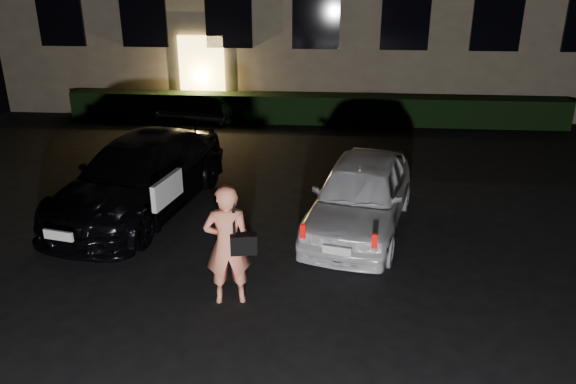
{
  "coord_description": "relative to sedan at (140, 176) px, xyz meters",
  "views": [
    {
      "loc": [
        0.62,
        -6.24,
        4.55
      ],
      "look_at": [
        -0.07,
        2.0,
        1.16
      ],
      "focal_mm": 35.0,
      "sensor_mm": 36.0,
      "label": 1
    }
  ],
  "objects": [
    {
      "name": "ground",
      "position": [
        3.11,
        -3.71,
        -0.7
      ],
      "size": [
        80.0,
        80.0,
        0.0
      ],
      "primitive_type": "plane",
      "color": "black",
      "rests_on": "ground"
    },
    {
      "name": "hedge",
      "position": [
        3.11,
        6.79,
        -0.28
      ],
      "size": [
        15.0,
        0.7,
        0.85
      ],
      "primitive_type": "cube",
      "color": "black",
      "rests_on": "ground"
    },
    {
      "name": "sedan",
      "position": [
        0.0,
        0.0,
        0.0
      ],
      "size": [
        2.89,
        5.14,
        1.41
      ],
      "rotation": [
        0.0,
        0.0,
        -0.2
      ],
      "color": "black",
      "rests_on": "ground"
    },
    {
      "name": "hatch",
      "position": [
        4.25,
        -0.52,
        -0.04
      ],
      "size": [
        2.38,
        4.15,
        1.33
      ],
      "rotation": [
        0.0,
        0.0,
        -0.22
      ],
      "color": "white",
      "rests_on": "ground"
    },
    {
      "name": "man",
      "position": [
        2.31,
        -3.1,
        0.2
      ],
      "size": [
        0.8,
        0.55,
        1.81
      ],
      "rotation": [
        0.0,
        0.0,
        3.33
      ],
      "color": "#FF8968",
      "rests_on": "ground"
    }
  ]
}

